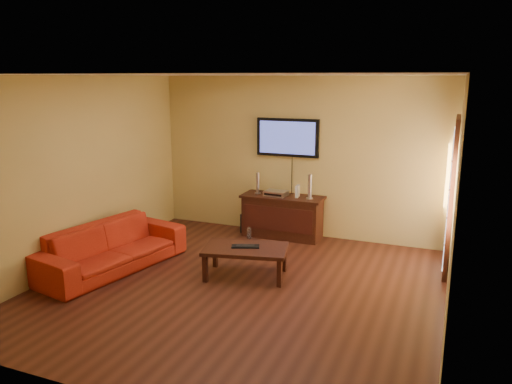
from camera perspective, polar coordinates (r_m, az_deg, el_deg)
The scene contains 14 objects.
ground_plane at distance 6.61m, azimuth -1.87°, elevation -10.87°, with size 5.00×5.00×0.00m, color #3A1910.
room_walls at distance 6.70m, azimuth 0.19°, elevation 4.52°, with size 5.00×5.00×5.00m.
french_door at distance 7.40m, azimuth 21.42°, elevation -0.60°, with size 0.07×1.02×2.22m.
media_console at distance 8.51m, azimuth 3.03°, elevation -2.78°, with size 1.39×0.53×0.72m.
television at distance 8.46m, azimuth 3.63°, elevation 6.24°, with size 1.08×0.08×0.64m.
coffee_table at distance 6.83m, azimuth -1.18°, elevation -6.73°, with size 1.24×0.90×0.42m.
sofa at distance 7.37m, azimuth -16.22°, elevation -5.28°, with size 2.20×0.64×0.86m, color #B52714.
speaker_left at distance 8.54m, azimuth 0.19°, elevation 0.93°, with size 0.10×0.10×0.37m.
speaker_right at distance 8.22m, azimuth 6.18°, elevation 0.50°, with size 0.11×0.11×0.41m.
av_receiver at distance 8.43m, azimuth 2.30°, elevation -0.13°, with size 0.37×0.26×0.08m, color silver.
game_console at distance 8.33m, azimuth 4.77°, elevation 0.09°, with size 0.04×0.15×0.20m, color white.
subwoofer at distance 8.88m, azimuth -0.95°, elevation -3.61°, with size 0.27×0.27×0.27m, color black.
bottle at distance 8.45m, azimuth -0.79°, elevation -4.74°, with size 0.07×0.07×0.22m.
keyboard at distance 6.82m, azimuth -1.22°, elevation -6.21°, with size 0.40×0.27×0.02m.
Camera 1 is at (2.47, -5.52, 2.68)m, focal length 35.00 mm.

